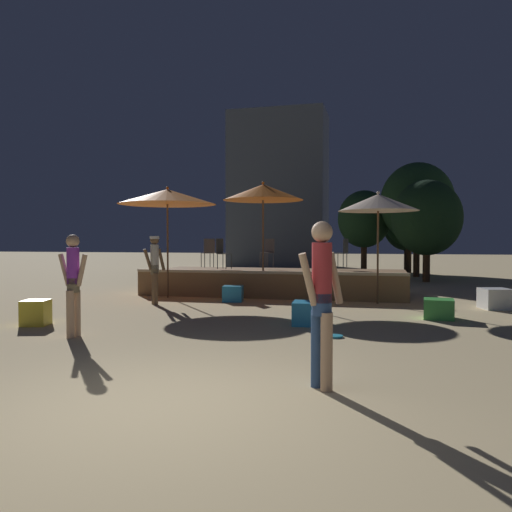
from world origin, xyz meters
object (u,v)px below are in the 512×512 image
at_px(background_tree_4, 409,221).
at_px(bistro_chair_3, 222,251).
at_px(cube_seat_4, 233,294).
at_px(bistro_chair_0, 343,250).
at_px(patio_umbrella_0, 263,192).
at_px(bistro_chair_1, 208,250).
at_px(patio_umbrella_1, 378,203).
at_px(patio_umbrella_2, 167,197).
at_px(cube_seat_1, 439,309).
at_px(frisbee_disc, 335,336).
at_px(cube_seat_2, 36,313).
at_px(person_1, 322,296).
at_px(cube_seat_0, 310,313).
at_px(person_3, 73,282).
at_px(background_tree_0, 364,219).
at_px(cube_seat_5, 495,299).
at_px(background_tree_1, 407,225).
at_px(person_0, 155,266).
at_px(background_tree_3, 427,218).
at_px(bistro_chair_2, 268,250).
at_px(background_tree_2, 417,202).

bearing_deg(background_tree_4, bistro_chair_3, -116.80).
xyz_separation_m(cube_seat_4, bistro_chair_0, (2.65, 3.23, 1.11)).
bearing_deg(patio_umbrella_0, bistro_chair_1, 147.39).
height_order(patio_umbrella_1, patio_umbrella_2, patio_umbrella_2).
xyz_separation_m(bistro_chair_3, background_tree_4, (5.92, 11.71, 1.29)).
xyz_separation_m(cube_seat_1, frisbee_disc, (-1.90, -2.52, -0.19)).
relative_size(cube_seat_2, person_1, 0.31).
height_order(cube_seat_0, person_3, person_3).
bearing_deg(bistro_chair_3, background_tree_0, -5.81).
relative_size(cube_seat_2, background_tree_0, 0.14).
bearing_deg(cube_seat_0, background_tree_0, 88.10).
bearing_deg(bistro_chair_3, cube_seat_5, -86.14).
relative_size(cube_seat_0, background_tree_0, 0.17).
bearing_deg(patio_umbrella_1, cube_seat_1, -60.84).
bearing_deg(cube_seat_1, background_tree_1, 89.75).
relative_size(patio_umbrella_0, cube_seat_5, 4.33).
bearing_deg(person_0, person_3, 151.31).
xyz_separation_m(patio_umbrella_0, cube_seat_5, (5.81, -0.70, -2.71)).
bearing_deg(patio_umbrella_0, background_tree_3, 55.46).
distance_m(bistro_chair_0, background_tree_4, 10.39).
distance_m(bistro_chair_3, background_tree_4, 13.18).
height_order(patio_umbrella_2, bistro_chair_1, patio_umbrella_2).
bearing_deg(bistro_chair_2, cube_seat_0, -45.82).
relative_size(patio_umbrella_1, background_tree_1, 0.77).
distance_m(background_tree_1, background_tree_2, 2.97).
bearing_deg(patio_umbrella_0, frisbee_disc, -64.42).
bearing_deg(person_3, background_tree_3, -25.34).
bearing_deg(cube_seat_1, cube_seat_5, 52.62).
distance_m(bistro_chair_1, bistro_chair_2, 1.92).
distance_m(background_tree_0, background_tree_3, 4.48).
bearing_deg(person_1, background_tree_3, -51.97).
distance_m(cube_seat_5, person_3, 9.39).
relative_size(patio_umbrella_1, background_tree_2, 0.56).
bearing_deg(cube_seat_4, patio_umbrella_1, 7.07).
distance_m(cube_seat_4, bistro_chair_1, 2.84).
relative_size(cube_seat_2, background_tree_1, 0.15).
xyz_separation_m(cube_seat_5, bistro_chair_1, (-7.89, 2.03, 1.08)).
relative_size(cube_seat_4, bistro_chair_2, 0.65).
xyz_separation_m(cube_seat_2, cube_seat_5, (8.98, 4.65, 0.00)).
bearing_deg(bistro_chair_2, person_1, -49.73).
bearing_deg(cube_seat_4, cube_seat_1, -19.65).
height_order(patio_umbrella_1, cube_seat_4, patio_umbrella_1).
distance_m(cube_seat_1, bistro_chair_0, 5.63).
xyz_separation_m(patio_umbrella_0, bistro_chair_0, (2.02, 2.40, -1.63)).
xyz_separation_m(patio_umbrella_0, background_tree_3, (4.89, 7.11, -0.44)).
bearing_deg(person_0, bistro_chair_0, -81.44).
xyz_separation_m(bistro_chair_2, frisbee_disc, (2.79, -7.27, -1.31)).
bearing_deg(frisbee_disc, patio_umbrella_2, 137.50).
bearing_deg(cube_seat_5, background_tree_1, 95.93).
bearing_deg(person_1, person_3, 23.10).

